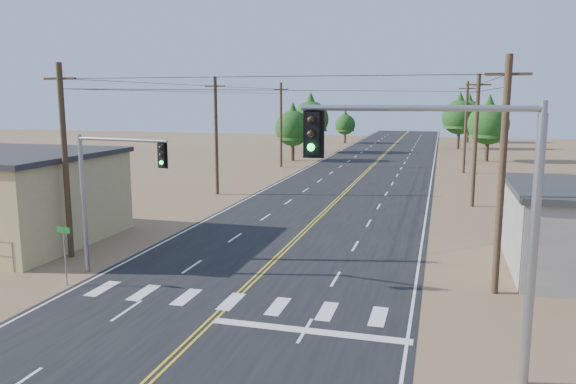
% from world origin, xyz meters
% --- Properties ---
extents(road, '(15.00, 200.00, 0.02)m').
position_xyz_m(road, '(0.00, 30.00, 0.01)').
color(road, black).
rests_on(road, ground).
extents(utility_pole_left_near, '(1.80, 0.30, 10.00)m').
position_xyz_m(utility_pole_left_near, '(-10.50, 12.00, 5.12)').
color(utility_pole_left_near, '#4C3826').
rests_on(utility_pole_left_near, ground).
extents(utility_pole_left_mid, '(1.80, 0.30, 10.00)m').
position_xyz_m(utility_pole_left_mid, '(-10.50, 32.00, 5.12)').
color(utility_pole_left_mid, '#4C3826').
rests_on(utility_pole_left_mid, ground).
extents(utility_pole_left_far, '(1.80, 0.30, 10.00)m').
position_xyz_m(utility_pole_left_far, '(-10.50, 52.00, 5.12)').
color(utility_pole_left_far, '#4C3826').
rests_on(utility_pole_left_far, ground).
extents(utility_pole_right_near, '(1.80, 0.30, 10.00)m').
position_xyz_m(utility_pole_right_near, '(10.50, 12.00, 5.12)').
color(utility_pole_right_near, '#4C3826').
rests_on(utility_pole_right_near, ground).
extents(utility_pole_right_mid, '(1.80, 0.30, 10.00)m').
position_xyz_m(utility_pole_right_mid, '(10.50, 32.00, 5.12)').
color(utility_pole_right_mid, '#4C3826').
rests_on(utility_pole_right_mid, ground).
extents(utility_pole_right_far, '(1.80, 0.30, 10.00)m').
position_xyz_m(utility_pole_right_far, '(10.50, 52.00, 5.12)').
color(utility_pole_right_far, '#4C3826').
rests_on(utility_pole_right_far, ground).
extents(signal_mast_left, '(4.96, 1.06, 6.60)m').
position_xyz_m(signal_mast_left, '(-6.74, 9.78, 4.43)').
color(signal_mast_left, gray).
rests_on(signal_mast_left, ground).
extents(signal_mast_right, '(6.70, 0.98, 8.21)m').
position_xyz_m(signal_mast_right, '(8.73, 3.83, 5.54)').
color(signal_mast_right, gray).
rests_on(signal_mast_right, ground).
extents(street_sign, '(0.79, 0.18, 2.67)m').
position_xyz_m(street_sign, '(-7.80, 8.00, 1.79)').
color(street_sign, gray).
rests_on(street_sign, ground).
extents(tree_left_near, '(4.65, 4.65, 7.75)m').
position_xyz_m(tree_left_near, '(-10.86, 58.85, 4.73)').
color(tree_left_near, '#3F2D1E').
rests_on(tree_left_near, ground).
extents(tree_left_mid, '(5.45, 5.45, 9.08)m').
position_xyz_m(tree_left_mid, '(-11.14, 70.37, 5.56)').
color(tree_left_mid, '#3F2D1E').
rests_on(tree_left_mid, ground).
extents(tree_left_far, '(3.67, 3.67, 6.11)m').
position_xyz_m(tree_left_far, '(-9.00, 89.01, 3.73)').
color(tree_left_far, '#3F2D1E').
rests_on(tree_left_far, ground).
extents(tree_right_near, '(5.26, 5.26, 8.76)m').
position_xyz_m(tree_right_near, '(13.79, 64.74, 5.36)').
color(tree_right_near, '#3F2D1E').
rests_on(tree_right_near, ground).
extents(tree_right_mid, '(5.55, 5.55, 9.24)m').
position_xyz_m(tree_right_mid, '(10.64, 82.69, 5.65)').
color(tree_right_mid, '#3F2D1E').
rests_on(tree_right_mid, ground).
extents(tree_right_far, '(5.45, 5.45, 9.08)m').
position_xyz_m(tree_right_far, '(12.66, 97.08, 5.55)').
color(tree_right_far, '#3F2D1E').
rests_on(tree_right_far, ground).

